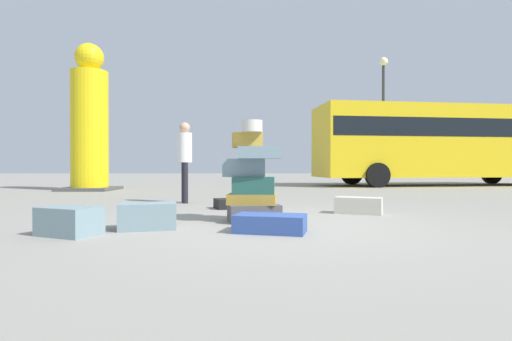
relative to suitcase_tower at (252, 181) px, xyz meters
name	(u,v)px	position (x,y,z in m)	size (l,w,h in m)	color
ground_plane	(288,225)	(0.48, -0.35, -0.56)	(80.00, 80.00, 0.00)	gray
suitcase_tower	(252,181)	(0.00, 0.00, 0.00)	(0.83, 0.63, 1.38)	#4C4C51
suitcase_cream_white_trunk	(358,205)	(1.69, 0.90, -0.42)	(0.72, 0.33, 0.26)	beige
suitcase_slate_left_side	(148,216)	(-1.23, -0.66, -0.40)	(0.66, 0.40, 0.31)	gray
suitcase_black_foreground_far	(231,203)	(-0.41, 1.66, -0.47)	(0.57, 0.42, 0.18)	black
suitcase_navy_right_side	(270,223)	(0.24, -0.88, -0.45)	(0.80, 0.44, 0.20)	#334F99
suitcase_slate_upright_blue	(69,221)	(-1.97, -1.10, -0.40)	(0.62, 0.41, 0.31)	gray
person_bearded_onlooker	(185,155)	(-1.46, 2.72, 0.45)	(0.30, 0.33, 1.68)	black
yellow_dummy_statue	(90,125)	(-5.38, 7.03, 1.55)	(1.60, 1.60, 4.70)	yellow
parked_bus	(441,140)	(7.44, 10.51, 1.28)	(10.37, 3.92, 3.15)	yellow
lamp_post	(383,100)	(5.32, 11.19, 3.03)	(0.36, 0.36, 5.40)	#333338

